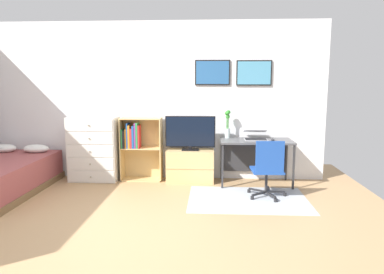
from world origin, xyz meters
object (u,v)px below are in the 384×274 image
object	(u,v)px
tv_stand	(190,166)
laptop	(255,135)
computer_mouse	(273,140)
dresser	(94,149)
office_chair	(268,167)
bamboo_vase	(228,123)
desk	(256,147)
television	(190,133)
bookshelf	(138,144)

from	to	relation	value
tv_stand	laptop	world-z (taller)	laptop
laptop	computer_mouse	xyz separation A→B (m)	(0.26, -0.14, -0.05)
dresser	laptop	distance (m)	2.74
office_chair	bamboo_vase	distance (m)	1.21
computer_mouse	desk	bearing A→B (deg)	151.41
desk	office_chair	xyz separation A→B (m)	(0.08, -0.81, -0.15)
television	bookshelf	bearing A→B (deg)	175.23
bookshelf	television	distance (m)	0.94
office_chair	computer_mouse	bearing A→B (deg)	73.42
television	computer_mouse	world-z (taller)	television
tv_stand	dresser	bearing A→B (deg)	-179.48
office_chair	television	bearing A→B (deg)	142.81
television	office_chair	size ratio (longest dim) A/B	0.97
tv_stand	computer_mouse	world-z (taller)	computer_mouse
desk	bamboo_vase	world-z (taller)	bamboo_vase
tv_stand	computer_mouse	bearing A→B (deg)	-7.08
desk	laptop	world-z (taller)	laptop
desk	laptop	distance (m)	0.20
computer_mouse	bamboo_vase	size ratio (longest dim) A/B	0.22
desk	computer_mouse	size ratio (longest dim) A/B	11.24
bookshelf	television	size ratio (longest dim) A/B	1.29
television	office_chair	bearing A→B (deg)	-34.89
television	bamboo_vase	size ratio (longest dim) A/B	1.76
bookshelf	tv_stand	size ratio (longest dim) A/B	1.35
tv_stand	desk	size ratio (longest dim) A/B	0.68
tv_stand	desk	xyz separation A→B (m)	(1.09, -0.03, 0.34)
television	laptop	bearing A→B (deg)	-0.07
computer_mouse	television	bearing A→B (deg)	173.86
dresser	television	xyz separation A→B (m)	(1.65, -0.01, 0.28)
desk	computer_mouse	xyz separation A→B (m)	(0.25, -0.14, 0.15)
dresser	bookshelf	xyz separation A→B (m)	(0.74, 0.07, 0.08)
bookshelf	television	world-z (taller)	television
office_chair	laptop	distance (m)	0.89
office_chair	laptop	size ratio (longest dim) A/B	2.12
tv_stand	computer_mouse	distance (m)	1.44
bookshelf	office_chair	xyz separation A→B (m)	(2.08, -0.89, -0.17)
dresser	television	bearing A→B (deg)	-0.25
office_chair	computer_mouse	xyz separation A→B (m)	(0.17, 0.67, 0.30)
bookshelf	desk	bearing A→B (deg)	-2.33
tv_stand	laptop	size ratio (longest dim) A/B	1.96
television	dresser	bearing A→B (deg)	179.75
tv_stand	bamboo_vase	size ratio (longest dim) A/B	1.68
dresser	desk	distance (m)	2.74
laptop	desk	bearing A→B (deg)	-38.73
tv_stand	television	bearing A→B (deg)	-90.00
television	bamboo_vase	xyz separation A→B (m)	(0.62, 0.12, 0.16)
bookshelf	tv_stand	bearing A→B (deg)	-3.37
desk	computer_mouse	distance (m)	0.33
laptop	bamboo_vase	bearing A→B (deg)	165.94
tv_stand	television	world-z (taller)	television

